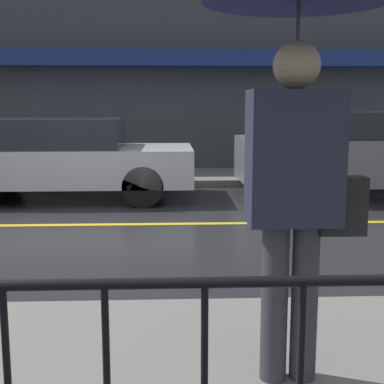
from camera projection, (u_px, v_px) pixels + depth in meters
name	position (u px, v px, depth m)	size (l,w,h in m)	color
ground_plane	(85.00, 225.00, 7.15)	(80.00, 80.00, 0.00)	#262628
sidewalk_far	(116.00, 177.00, 11.33)	(28.00, 2.13, 0.14)	slate
lane_marking	(85.00, 225.00, 7.15)	(25.20, 0.12, 0.01)	gold
building_storefront	(118.00, 53.00, 12.07)	(28.00, 0.85, 5.49)	#383D42
pedestrian	(298.00, 72.00, 2.62)	(0.94, 0.94, 2.15)	#333338
car_silver	(65.00, 158.00, 9.04)	(4.21, 1.86, 1.36)	#B2B5BA
car_grey	(358.00, 153.00, 9.26)	(4.14, 1.90, 1.47)	slate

